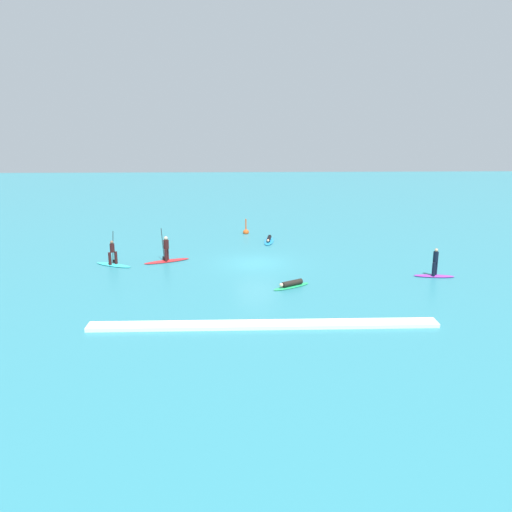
{
  "coord_description": "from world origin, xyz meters",
  "views": [
    {
      "loc": [
        -1.1,
        -33.79,
        9.43
      ],
      "look_at": [
        0.0,
        0.0,
        0.5
      ],
      "focal_mm": 37.01,
      "sensor_mm": 36.0,
      "label": 1
    }
  ],
  "objects_px": {
    "surfer_on_purple_board": "(435,269)",
    "surfer_on_blue_board": "(269,240)",
    "surfer_on_green_board": "(291,285)",
    "surfer_on_red_board": "(167,255)",
    "marker_buoy": "(246,232)",
    "surfer_on_teal_board": "(113,259)"
  },
  "relations": [
    {
      "from": "surfer_on_green_board",
      "to": "surfer_on_teal_board",
      "type": "xyz_separation_m",
      "value": [
        -11.24,
        4.92,
        0.25
      ]
    },
    {
      "from": "marker_buoy",
      "to": "surfer_on_green_board",
      "type": "bearing_deg",
      "value": -80.5
    },
    {
      "from": "surfer_on_green_board",
      "to": "marker_buoy",
      "type": "relative_size",
      "value": 1.75
    },
    {
      "from": "surfer_on_green_board",
      "to": "surfer_on_purple_board",
      "type": "bearing_deg",
      "value": 158.6
    },
    {
      "from": "surfer_on_blue_board",
      "to": "marker_buoy",
      "type": "bearing_deg",
      "value": -141.52
    },
    {
      "from": "surfer_on_blue_board",
      "to": "surfer_on_purple_board",
      "type": "bearing_deg",
      "value": 52.84
    },
    {
      "from": "surfer_on_purple_board",
      "to": "marker_buoy",
      "type": "height_order",
      "value": "surfer_on_purple_board"
    },
    {
      "from": "surfer_on_purple_board",
      "to": "surfer_on_blue_board",
      "type": "height_order",
      "value": "surfer_on_purple_board"
    },
    {
      "from": "surfer_on_red_board",
      "to": "surfer_on_green_board",
      "type": "bearing_deg",
      "value": 118.71
    },
    {
      "from": "surfer_on_green_board",
      "to": "marker_buoy",
      "type": "distance_m",
      "value": 14.57
    },
    {
      "from": "surfer_on_green_board",
      "to": "marker_buoy",
      "type": "height_order",
      "value": "marker_buoy"
    },
    {
      "from": "surfer_on_teal_board",
      "to": "marker_buoy",
      "type": "relative_size",
      "value": 2.0
    },
    {
      "from": "surfer_on_purple_board",
      "to": "marker_buoy",
      "type": "xyz_separation_m",
      "value": [
        -11.3,
        12.64,
        -0.31
      ]
    },
    {
      "from": "surfer_on_blue_board",
      "to": "marker_buoy",
      "type": "height_order",
      "value": "marker_buoy"
    },
    {
      "from": "surfer_on_blue_board",
      "to": "surfer_on_red_board",
      "type": "bearing_deg",
      "value": -43.88
    },
    {
      "from": "surfer_on_blue_board",
      "to": "marker_buoy",
      "type": "distance_m",
      "value": 3.47
    },
    {
      "from": "surfer_on_purple_board",
      "to": "surfer_on_teal_board",
      "type": "xyz_separation_m",
      "value": [
        -20.14,
        3.19,
        -0.08
      ]
    },
    {
      "from": "surfer_on_blue_board",
      "to": "surfer_on_green_board",
      "type": "distance_m",
      "value": 11.4
    },
    {
      "from": "marker_buoy",
      "to": "surfer_on_teal_board",
      "type": "bearing_deg",
      "value": -133.08
    },
    {
      "from": "surfer_on_teal_board",
      "to": "surfer_on_red_board",
      "type": "relative_size",
      "value": 0.89
    },
    {
      "from": "surfer_on_purple_board",
      "to": "surfer_on_teal_board",
      "type": "relative_size",
      "value": 0.9
    },
    {
      "from": "surfer_on_teal_board",
      "to": "marker_buoy",
      "type": "xyz_separation_m",
      "value": [
        8.84,
        9.45,
        -0.23
      ]
    }
  ]
}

